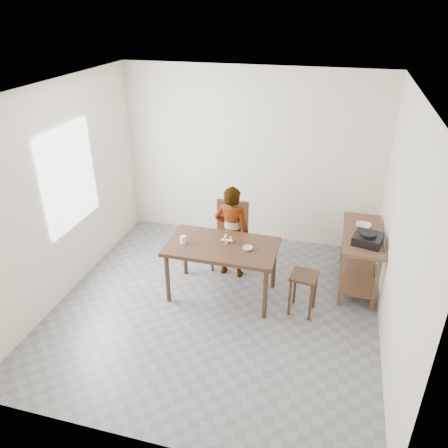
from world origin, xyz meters
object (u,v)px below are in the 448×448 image
(dining_table, at_px, (222,270))
(dining_chair, at_px, (229,237))
(stool, at_px, (303,293))
(prep_counter, at_px, (359,259))
(child, at_px, (232,232))

(dining_table, distance_m, dining_chair, 0.71)
(dining_chair, distance_m, stool, 1.41)
(dining_chair, bearing_deg, dining_table, -84.16)
(prep_counter, xyz_separation_m, dining_chair, (-1.80, -0.00, 0.08))
(dining_chair, relative_size, stool, 1.74)
(dining_table, bearing_deg, prep_counter, 22.15)
(dining_table, distance_m, stool, 1.07)
(prep_counter, distance_m, dining_chair, 1.80)
(dining_table, xyz_separation_m, dining_chair, (-0.08, 0.70, 0.11))
(prep_counter, height_order, stool, prep_counter)
(dining_table, height_order, child, child)
(prep_counter, relative_size, child, 0.89)
(prep_counter, xyz_separation_m, stool, (-0.66, -0.80, -0.12))
(dining_table, height_order, dining_chair, dining_chair)
(dining_chair, xyz_separation_m, stool, (1.14, -0.80, -0.20))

